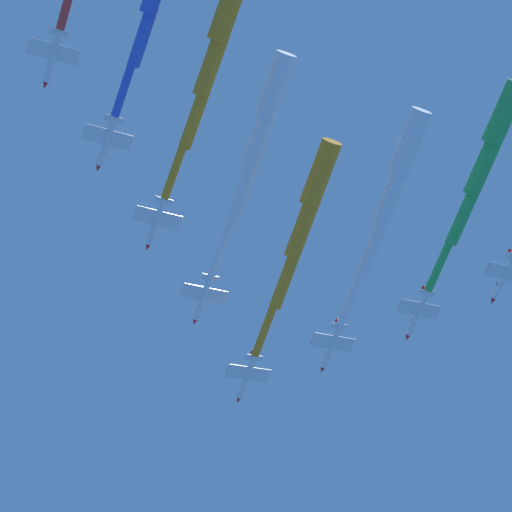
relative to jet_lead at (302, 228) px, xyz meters
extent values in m
cylinder|color=silver|center=(19.21, 22.34, 0.08)|extent=(6.89, 7.78, 1.41)
cone|color=red|center=(22.47, 26.19, 0.08)|extent=(1.86, 1.86, 1.34)
cylinder|color=black|center=(16.14, 18.72, 0.08)|extent=(1.19, 1.14, 1.06)
ellipsoid|color=black|center=(20.36, 23.95, 0.52)|extent=(1.95, 2.06, 0.90)
cube|color=silver|center=(18.87, 21.92, 0.03)|extent=(7.80, 7.19, 3.01)
cube|color=red|center=(16.09, 24.27, -1.22)|extent=(2.01, 2.20, 0.33)
cube|color=red|center=(21.61, 19.59, 1.41)|extent=(2.01, 2.20, 0.33)
cube|color=silver|center=(16.76, 19.46, 0.08)|extent=(3.03, 2.80, 1.19)
cube|color=red|center=(16.52, 19.67, 0.97)|extent=(1.49, 1.56, 1.83)
cylinder|color=orange|center=(12.75, 14.72, 0.08)|extent=(8.72, 9.83, 1.79)
cylinder|color=orange|center=(6.57, 7.00, 0.18)|extent=(9.40, 10.41, 2.69)
cylinder|color=orange|center=(-0.11, -0.29, 0.04)|extent=(10.09, 10.99, 3.59)
cylinder|color=orange|center=(-6.81, -7.57, -0.11)|extent=(10.77, 11.57, 4.49)
cylinder|color=silver|center=(2.94, 21.70, 2.58)|extent=(6.85, 7.79, 1.39)
cone|color=red|center=(6.18, 25.57, 2.58)|extent=(1.84, 1.84, 1.32)
cylinder|color=black|center=(-0.12, 18.06, 2.58)|extent=(1.18, 1.13, 1.04)
ellipsoid|color=black|center=(4.10, 23.31, 3.02)|extent=(1.94, 2.06, 0.88)
cube|color=silver|center=(2.60, 21.28, 2.53)|extent=(7.89, 7.23, 2.74)
cube|color=red|center=(-0.22, 23.64, 1.40)|extent=(2.01, 2.21, 0.31)
cube|color=red|center=(5.39, 18.94, 3.79)|extent=(2.01, 2.21, 0.31)
cube|color=silver|center=(0.51, 18.81, 2.58)|extent=(3.06, 2.82, 1.09)
cube|color=red|center=(0.28, 18.99, 3.48)|extent=(1.44, 1.52, 1.84)
cylinder|color=white|center=(-3.47, 14.06, 2.58)|extent=(8.63, 9.81, 1.77)
cylinder|color=white|center=(-9.59, 6.34, 2.67)|extent=(9.31, 10.37, 2.65)
cylinder|color=white|center=(-16.22, -0.95, 2.54)|extent=(9.98, 10.94, 3.53)
cylinder|color=white|center=(-22.86, -8.22, 2.40)|extent=(10.66, 11.51, 4.41)
cylinder|color=silver|center=(21.55, 6.23, -0.31)|extent=(6.91, 7.76, 1.41)
cone|color=red|center=(24.83, 10.07, -0.31)|extent=(1.86, 1.86, 1.34)
cylinder|color=black|center=(18.47, 2.61, -0.31)|extent=(1.19, 1.14, 1.06)
ellipsoid|color=black|center=(22.72, 7.84, 0.13)|extent=(1.95, 2.06, 0.90)
cube|color=silver|center=(21.21, 5.80, -0.35)|extent=(7.80, 7.22, 2.97)
cube|color=red|center=(18.44, 8.17, -1.59)|extent=(2.02, 2.20, 0.33)
cube|color=red|center=(23.95, 3.47, 1.01)|extent=(2.02, 2.20, 0.33)
cube|color=silver|center=(19.10, 3.35, -0.31)|extent=(3.03, 2.81, 1.17)
cube|color=red|center=(18.85, 3.56, 0.59)|extent=(1.48, 1.55, 1.83)
cylinder|color=white|center=(15.15, -1.28, -0.31)|extent=(8.55, 9.58, 1.79)
cylinder|color=white|center=(9.11, -8.78, -0.21)|extent=(9.23, 10.17, 2.69)
cylinder|color=white|center=(2.57, -15.85, -0.34)|extent=(9.91, 10.75, 3.58)
cylinder|color=white|center=(-4.00, -22.91, -0.49)|extent=(10.59, 11.33, 4.48)
cylinder|color=silver|center=(-13.33, 21.06, 1.90)|extent=(6.73, 7.87, 1.38)
cone|color=red|center=(-10.16, 24.99, 1.90)|extent=(1.84, 1.84, 1.31)
cylinder|color=black|center=(-16.32, 17.37, 1.90)|extent=(1.18, 1.12, 1.04)
ellipsoid|color=black|center=(-12.20, 22.69, 2.34)|extent=(1.92, 2.06, 0.88)
cube|color=silver|center=(-13.66, 20.63, 1.85)|extent=(7.95, 7.16, 2.70)
cube|color=red|center=(-16.53, 22.95, 0.74)|extent=(1.99, 2.23, 0.31)
cube|color=red|center=(-10.83, 18.34, 3.09)|extent=(1.99, 2.23, 0.31)
cube|color=silver|center=(-15.71, 18.12, 1.90)|extent=(3.08, 2.79, 1.07)
cube|color=red|center=(-15.94, 18.30, 2.80)|extent=(1.42, 1.53, 1.85)
cylinder|color=orange|center=(-19.46, 13.48, 1.90)|extent=(8.16, 9.51, 1.76)
cylinder|color=orange|center=(-25.15, 5.99, 1.99)|extent=(8.85, 10.06, 2.64)
cylinder|color=orange|center=(-31.37, -1.07, 1.86)|extent=(9.53, 10.62, 3.52)
cylinder|color=orange|center=(-37.60, -8.11, 1.73)|extent=(10.22, 11.17, 4.40)
cylinder|color=silver|center=(23.90, -9.89, -0.11)|extent=(6.80, 7.85, 1.41)
cone|color=red|center=(27.10, -5.98, -0.11)|extent=(1.86, 1.86, 1.34)
cylinder|color=black|center=(20.88, -13.56, -0.11)|extent=(1.20, 1.14, 1.06)
ellipsoid|color=black|center=(25.03, -8.25, 0.33)|extent=(1.94, 2.07, 0.90)
cube|color=silver|center=(23.57, -10.32, -0.15)|extent=(7.84, 7.11, 3.05)
cube|color=red|center=(20.76, -8.01, -1.43)|extent=(1.99, 2.22, 0.34)
cube|color=red|center=(26.34, -12.59, 1.25)|extent=(1.99, 2.22, 0.34)
cube|color=silver|center=(21.50, -12.81, -0.11)|extent=(3.04, 2.78, 1.21)
cube|color=red|center=(21.24, -12.60, 0.78)|extent=(1.49, 1.57, 1.82)
cylinder|color=green|center=(17.76, -17.36, -0.11)|extent=(8.14, 9.36, 1.80)
cylinder|color=green|center=(12.11, -24.69, 0.00)|extent=(8.83, 9.93, 2.70)
cylinder|color=green|center=(5.94, -31.59, -0.15)|extent=(9.53, 10.50, 3.60)
cylinder|color=green|center=(-0.24, -38.48, -0.30)|extent=(10.22, 11.07, 4.50)
cylinder|color=silver|center=(-29.61, 20.42, 1.07)|extent=(6.75, 7.86, 1.39)
cone|color=red|center=(-26.42, 24.34, 1.07)|extent=(1.84, 1.84, 1.32)
cylinder|color=black|center=(-32.60, 16.73, 1.07)|extent=(1.18, 1.12, 1.04)
ellipsoid|color=black|center=(-28.47, 22.05, 1.52)|extent=(1.92, 2.06, 0.88)
cube|color=silver|center=(-29.93, 19.99, 1.02)|extent=(7.94, 7.16, 2.72)
cube|color=red|center=(-32.80, 22.31, -0.09)|extent=(1.99, 2.23, 0.31)
cube|color=red|center=(-27.11, 17.70, 2.28)|extent=(1.99, 2.23, 0.31)
cube|color=silver|center=(-31.99, 17.48, 1.07)|extent=(3.08, 2.79, 1.08)
cube|color=red|center=(-32.21, 17.67, 1.98)|extent=(1.42, 1.53, 1.84)
cylinder|color=blue|center=(-35.58, 13.06, 1.07)|extent=(7.79, 9.03, 1.76)
cylinder|color=blue|center=(-40.94, 5.99, 1.16)|extent=(8.48, 9.58, 2.64)
cylinder|color=silver|center=(26.24, -26.00, 1.62)|extent=(6.79, 7.86, 1.41)
cone|color=red|center=(29.44, -22.09, 1.62)|extent=(1.86, 1.86, 1.34)
ellipsoid|color=black|center=(27.37, -24.36, 2.06)|extent=(1.94, 2.07, 0.90)
cube|color=silver|center=(25.91, -26.43, 1.57)|extent=(7.84, 7.10, 3.06)
cube|color=red|center=(23.10, -24.13, 0.29)|extent=(1.99, 2.22, 0.34)
cube|color=red|center=(23.59, -28.72, 2.51)|extent=(1.49, 1.58, 1.82)
cylinder|color=silver|center=(-45.88, 19.78, -0.47)|extent=(6.92, 7.76, 1.41)
cone|color=red|center=(-42.60, 23.62, -0.47)|extent=(1.86, 1.86, 1.34)
cylinder|color=black|center=(-48.96, 16.17, -0.47)|extent=(1.19, 1.14, 1.06)
ellipsoid|color=black|center=(-44.71, 21.39, -0.03)|extent=(1.95, 2.06, 0.90)
cube|color=silver|center=(-46.21, 19.36, -0.51)|extent=(7.79, 7.21, 2.99)
cube|color=red|center=(-48.98, 21.73, -1.76)|extent=(2.02, 2.20, 0.33)
cube|color=red|center=(-43.48, 17.02, 0.86)|extent=(2.02, 2.20, 0.33)
cube|color=silver|center=(-48.33, 16.91, -0.47)|extent=(3.03, 2.81, 1.18)
cube|color=red|center=(-48.58, 17.12, 0.43)|extent=(1.49, 1.56, 1.83)
camera|label=1|loc=(-48.86, -20.00, -165.34)|focal=71.35mm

